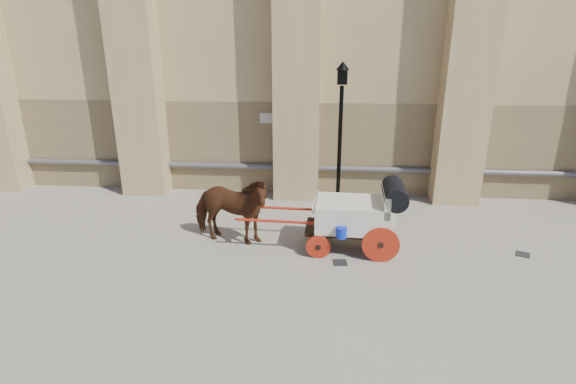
{
  "coord_description": "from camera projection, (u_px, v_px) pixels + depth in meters",
  "views": [
    {
      "loc": [
        -0.07,
        -10.26,
        5.02
      ],
      "look_at": [
        -0.95,
        -0.05,
        1.43
      ],
      "focal_mm": 28.0,
      "sensor_mm": 36.0,
      "label": 1
    }
  ],
  "objects": [
    {
      "name": "ground",
      "position": [
        326.0,
        246.0,
        11.3
      ],
      "size": [
        90.0,
        90.0,
        0.0
      ],
      "primitive_type": "plane",
      "color": "gray",
      "rests_on": "ground"
    },
    {
      "name": "horse",
      "position": [
        230.0,
        210.0,
        11.19
      ],
      "size": [
        2.28,
        1.37,
        1.81
      ],
      "primitive_type": "imported",
      "rotation": [
        0.0,
        0.0,
        1.38
      ],
      "color": "#552918",
      "rests_on": "ground"
    },
    {
      "name": "carriage",
      "position": [
        360.0,
        213.0,
        10.82
      ],
      "size": [
        4.07,
        1.46,
        1.77
      ],
      "rotation": [
        0.0,
        0.0,
        -0.04
      ],
      "color": "black",
      "rests_on": "ground"
    },
    {
      "name": "street_lamp",
      "position": [
        340.0,
        132.0,
        13.29
      ],
      "size": [
        0.4,
        0.4,
        4.32
      ],
      "color": "black",
      "rests_on": "ground"
    },
    {
      "name": "drain_grate_near",
      "position": [
        340.0,
        263.0,
        10.45
      ],
      "size": [
        0.35,
        0.35,
        0.01
      ],
      "primitive_type": "cube",
      "rotation": [
        0.0,
        0.0,
        0.12
      ],
      "color": "black",
      "rests_on": "ground"
    },
    {
      "name": "drain_grate_far",
      "position": [
        523.0,
        254.0,
        10.84
      ],
      "size": [
        0.42,
        0.42,
        0.01
      ],
      "primitive_type": "cube",
      "rotation": [
        0.0,
        0.0,
        -0.41
      ],
      "color": "black",
      "rests_on": "ground"
    }
  ]
}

